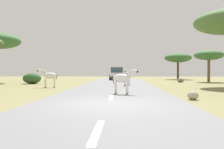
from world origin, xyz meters
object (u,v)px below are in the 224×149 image
zebra_0 (127,75)px  tree_5 (209,55)px  bush_0 (32,78)px  car_1 (117,74)px  rock_0 (193,95)px  zebra_2 (49,76)px  rock_1 (180,80)px  zebra_1 (123,79)px  tree_2 (178,58)px  car_0 (117,74)px

zebra_0 → tree_5: tree_5 is taller
bush_0 → zebra_0: bearing=-16.9°
car_1 → rock_0: (3.90, -27.76, -0.66)m
bush_0 → zebra_2: bearing=-57.1°
zebra_0 → rock_1: bearing=-120.1°
bush_0 → rock_0: 17.24m
car_1 → bush_0: bearing=59.0°
zebra_0 → zebra_1: 7.63m
tree_5 → zebra_2: bearing=-148.1°
tree_5 → tree_2: bearing=99.9°
zebra_2 → rock_0: zebra_2 is taller
rock_0 → zebra_2: bearing=139.9°
tree_5 → zebra_1: bearing=-123.3°
car_0 → rock_1: bearing=137.8°
rock_0 → zebra_0: bearing=105.7°
car_1 → tree_2: tree_2 is taller
tree_2 → tree_5: size_ratio=1.11×
zebra_0 → car_1: size_ratio=0.33×
rock_1 → zebra_0: bearing=-133.8°
car_0 → zebra_1: bearing=91.8°
zebra_0 → rock_1: zebra_0 is taller
tree_2 → zebra_2: bearing=-127.7°
zebra_2 → bush_0: (-3.27, 5.05, -0.35)m
car_0 → car_1: 5.43m
rock_1 → tree_2: bearing=78.3°
zebra_0 → car_0: size_ratio=0.33×
zebra_2 → tree_5: tree_5 is taller
rock_1 → car_0: bearing=138.2°
tree_2 → tree_5: bearing=-80.1°
zebra_2 → car_0: car_0 is taller
car_1 → rock_1: (7.27, -11.85, -0.61)m
tree_5 → bush_0: 19.54m
zebra_0 → zebra_2: zebra_2 is taller
tree_5 → rock_0: 18.54m
tree_2 → bush_0: (-17.33, -13.13, -2.71)m
zebra_0 → bush_0: 9.70m
car_0 → car_1: bearing=-89.6°
zebra_1 → car_0: (-0.77, 20.38, -0.01)m
rock_1 → zebra_1: bearing=-114.7°
car_0 → rock_1: (7.19, -6.43, -0.61)m
zebra_2 → tree_5: size_ratio=0.43×
car_1 → bush_0: 17.37m
zebra_0 → zebra_2: size_ratio=0.94×
rock_0 → zebra_1: bearing=147.4°
car_1 → car_0: bearing=87.5°
car_1 → tree_2: bearing=163.1°
zebra_0 → zebra_1: (-0.36, -7.62, -0.02)m
zebra_1 → bush_0: size_ratio=0.80×
zebra_1 → tree_5: 18.14m
zebra_2 → bush_0: bearing=23.5°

